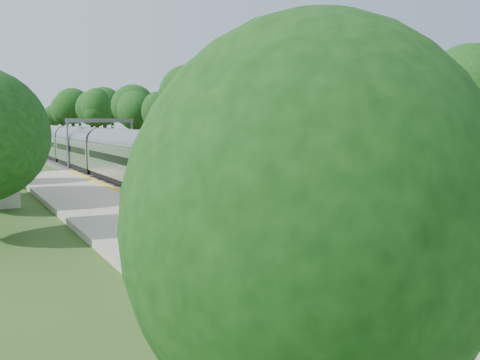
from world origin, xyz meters
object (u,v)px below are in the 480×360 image
signal_platform (255,163)px  signal_farside (289,154)px  signal_gantry (100,130)px  train (66,148)px  lamppost_mid (417,260)px  lamppost_far (174,192)px

signal_platform → signal_farside: size_ratio=1.07×
signal_gantry → train: signal_gantry is taller
signal_gantry → signal_farside: (3.73, -36.65, -1.15)m
signal_gantry → signal_farside: 36.86m
train → lamppost_mid: 66.64m
lamppost_mid → signal_platform: bearing=86.6°
lamppost_far → signal_farside: 10.71m
lamppost_mid → train: bearing=87.0°
signal_gantry → lamppost_mid: (-5.93, -57.16, -2.47)m
signal_gantry → lamppost_far: (-6.15, -40.52, -2.62)m
signal_gantry → signal_platform: 48.06m
lamppost_mid → signal_farside: (9.66, 20.51, 1.32)m
lamppost_far → signal_platform: 7.54m
signal_platform → lamppost_mid: bearing=-93.4°
signal_gantry → signal_platform: bearing=-96.4°
train → signal_platform: signal_platform is taller
lamppost_mid → signal_platform: size_ratio=0.71×
train → lamppost_far: size_ratio=27.52×
lamppost_mid → signal_platform: 9.60m
train → lamppost_far: (-3.68, -49.91, 0.08)m
train → signal_farside: (6.20, -46.04, 1.55)m
train → signal_platform: size_ratio=18.13×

